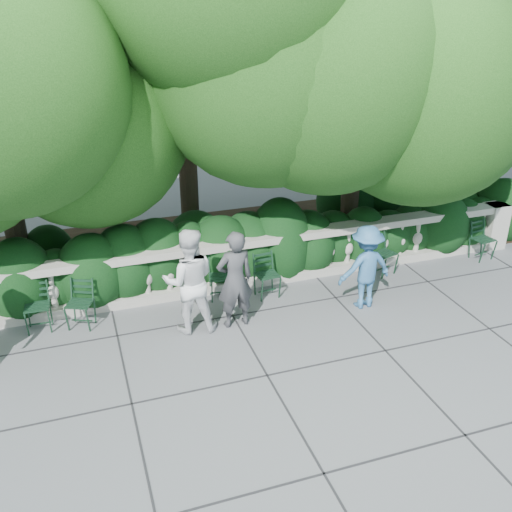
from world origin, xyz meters
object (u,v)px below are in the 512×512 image
object	(u,v)px
chair_a	(80,331)
chair_c	(222,302)
person_older_blue	(366,267)
chair_f	(485,261)
chair_d	(270,300)
chair_e	(388,276)
chair_b	(41,334)
person_casual_man	(189,281)
person_woman_grey	(235,280)

from	to	relation	value
chair_a	chair_c	world-z (taller)	same
person_older_blue	chair_f	bearing A→B (deg)	-168.79
chair_d	chair_e	xyz separation A→B (m)	(2.56, 0.13, 0.00)
chair_c	chair_b	bearing A→B (deg)	-170.02
person_casual_man	person_woman_grey	bearing A→B (deg)	-179.76
chair_a	person_casual_man	bearing A→B (deg)	7.25
chair_b	person_casual_man	distance (m)	2.67
chair_a	person_older_blue	distance (m)	5.04
chair_e	person_older_blue	world-z (taller)	person_older_blue
chair_c	chair_f	world-z (taller)	same
person_casual_man	chair_f	bearing A→B (deg)	-166.28
chair_e	person_woman_grey	size ratio (longest dim) A/B	0.49
chair_c	chair_f	xyz separation A→B (m)	(5.73, -0.13, 0.00)
chair_b	person_woman_grey	bearing A→B (deg)	-9.57
chair_c	chair_d	xyz separation A→B (m)	(0.87, -0.21, 0.00)
chair_c	chair_a	bearing A→B (deg)	-167.17
chair_a	person_casual_man	world-z (taller)	person_casual_man
chair_c	chair_d	world-z (taller)	same
chair_a	chair_e	distance (m)	5.96
chair_b	person_casual_man	world-z (taller)	person_casual_man
chair_f	person_casual_man	distance (m)	6.55
chair_b	person_casual_man	bearing A→B (deg)	-11.02
chair_a	chair_f	size ratio (longest dim) A/B	1.00
chair_b	person_woman_grey	distance (m)	3.37
chair_b	person_older_blue	world-z (taller)	person_older_blue
chair_d	chair_e	bearing A→B (deg)	-1.74
person_woman_grey	chair_e	bearing A→B (deg)	-171.81
chair_b	chair_d	bearing A→B (deg)	1.66
chair_f	chair_a	bearing A→B (deg)	170.25
chair_a	person_woman_grey	bearing A→B (deg)	9.48
person_casual_man	chair_d	bearing A→B (deg)	-154.08
chair_a	person_woman_grey	xyz separation A→B (m)	(2.55, -0.63, 0.86)
chair_a	person_older_blue	bearing A→B (deg)	14.79
person_woman_grey	person_older_blue	xyz separation A→B (m)	(2.37, -0.12, -0.09)
chair_c	chair_e	bearing A→B (deg)	7.42
chair_e	chair_f	distance (m)	2.31
person_casual_man	person_older_blue	bearing A→B (deg)	-175.53
chair_e	chair_f	world-z (taller)	same
chair_e	chair_a	bearing A→B (deg)	163.56
chair_a	person_older_blue	xyz separation A→B (m)	(4.92, -0.75, 0.77)
chair_a	chair_b	bearing A→B (deg)	-166.73
chair_b	chair_f	bearing A→B (deg)	3.28
chair_c	person_older_blue	size ratio (longest dim) A/B	0.54
person_woman_grey	chair_f	bearing A→B (deg)	-177.21
chair_f	person_older_blue	size ratio (longest dim) A/B	0.54
person_older_blue	person_casual_man	bearing A→B (deg)	-6.42
chair_a	chair_d	xyz separation A→B (m)	(3.40, -0.03, 0.00)
chair_a	person_casual_man	distance (m)	2.09
person_woman_grey	person_older_blue	size ratio (longest dim) A/B	1.12
chair_a	chair_e	bearing A→B (deg)	24.47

